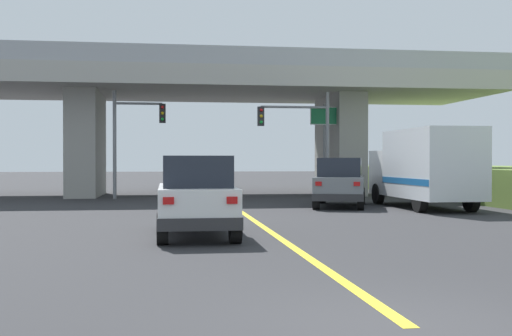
% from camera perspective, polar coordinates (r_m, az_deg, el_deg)
% --- Properties ---
extents(ground, '(160.00, 160.00, 0.00)m').
position_cam_1_polar(ground, '(35.81, -3.55, -2.41)').
color(ground, '#2B2B2D').
extents(overpass_bridge, '(30.75, 9.46, 7.52)m').
position_cam_1_polar(overpass_bridge, '(35.92, -3.56, 6.10)').
color(overpass_bridge, '#A8A59E').
rests_on(overpass_bridge, ground).
extents(lane_divider_stripe, '(0.20, 25.90, 0.01)m').
position_cam_1_polar(lane_divider_stripe, '(20.10, -0.08, -4.77)').
color(lane_divider_stripe, yellow).
rests_on(lane_divider_stripe, ground).
extents(suv_lead, '(1.91, 4.50, 2.02)m').
position_cam_1_polar(suv_lead, '(16.16, -5.37, -2.51)').
color(suv_lead, silver).
rests_on(suv_lead, ground).
extents(suv_crossing, '(3.34, 5.18, 2.02)m').
position_cam_1_polar(suv_crossing, '(26.68, 7.54, -1.27)').
color(suv_crossing, slate).
rests_on(suv_crossing, ground).
extents(box_truck, '(2.33, 6.92, 3.13)m').
position_cam_1_polar(box_truck, '(26.38, 14.84, 0.05)').
color(box_truck, silver).
rests_on(box_truck, ground).
extents(sedan_oncoming, '(1.96, 4.45, 2.02)m').
position_cam_1_polar(sedan_oncoming, '(46.94, -5.19, -0.45)').
color(sedan_oncoming, black).
rests_on(sedan_oncoming, ground).
extents(traffic_signal_nearside, '(3.67, 0.36, 5.39)m').
position_cam_1_polar(traffic_signal_nearside, '(32.31, 4.22, 3.32)').
color(traffic_signal_nearside, slate).
rests_on(traffic_signal_nearside, ground).
extents(traffic_signal_farside, '(2.61, 0.36, 5.42)m').
position_cam_1_polar(traffic_signal_farside, '(32.54, -11.01, 3.31)').
color(traffic_signal_farside, slate).
rests_on(traffic_signal_farside, ground).
extents(highway_sign, '(1.58, 0.17, 4.97)m').
position_cam_1_polar(highway_sign, '(34.55, 6.14, 3.54)').
color(highway_sign, slate).
rests_on(highway_sign, ground).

